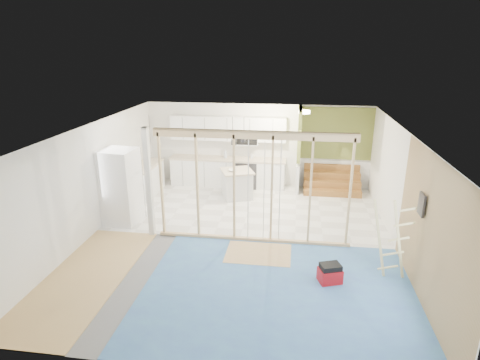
# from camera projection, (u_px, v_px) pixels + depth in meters

# --- Properties ---
(room) EXTENTS (7.01, 8.01, 2.61)m
(room) POSITION_uv_depth(u_px,v_px,m) (239.00, 187.00, 8.90)
(room) COLOR slate
(room) RESTS_ON ground
(floor_overlays) EXTENTS (7.00, 8.00, 0.03)m
(floor_overlays) POSITION_uv_depth(u_px,v_px,m) (243.00, 239.00, 9.36)
(floor_overlays) COLOR white
(floor_overlays) RESTS_ON room
(stud_frame) EXTENTS (4.66, 0.14, 2.60)m
(stud_frame) POSITION_uv_depth(u_px,v_px,m) (230.00, 175.00, 8.84)
(stud_frame) COLOR tan
(stud_frame) RESTS_ON room
(base_cabinets) EXTENTS (4.45, 2.24, 0.93)m
(base_cabinets) POSITION_uv_depth(u_px,v_px,m) (204.00, 174.00, 12.53)
(base_cabinets) COLOR white
(base_cabinets) RESTS_ON room
(upper_cabinets) EXTENTS (3.60, 0.41, 0.85)m
(upper_cabinets) POSITION_uv_depth(u_px,v_px,m) (230.00, 129.00, 12.42)
(upper_cabinets) COLOR white
(upper_cabinets) RESTS_ON room
(green_partition) EXTENTS (2.25, 1.51, 2.60)m
(green_partition) POSITION_uv_depth(u_px,v_px,m) (323.00, 162.00, 12.18)
(green_partition) COLOR olive
(green_partition) RESTS_ON room
(pot_rack) EXTENTS (0.52, 0.52, 0.72)m
(pot_rack) POSITION_uv_depth(u_px,v_px,m) (238.00, 138.00, 10.49)
(pot_rack) COLOR black
(pot_rack) RESTS_ON room
(sheathing_panel) EXTENTS (0.02, 4.00, 2.60)m
(sheathing_panel) POSITION_uv_depth(u_px,v_px,m) (432.00, 238.00, 6.56)
(sheathing_panel) COLOR tan
(sheathing_panel) RESTS_ON room
(electrical_panel) EXTENTS (0.04, 0.30, 0.40)m
(electrical_panel) POSITION_uv_depth(u_px,v_px,m) (422.00, 204.00, 7.02)
(electrical_panel) COLOR #323237
(electrical_panel) RESTS_ON room
(ceiling_light) EXTENTS (0.32, 0.32, 0.08)m
(ceiling_light) POSITION_uv_depth(u_px,v_px,m) (304.00, 112.00, 11.13)
(ceiling_light) COLOR #FFEABF
(ceiling_light) RESTS_ON room
(fridge) EXTENTS (0.90, 0.87, 1.91)m
(fridge) POSITION_uv_depth(u_px,v_px,m) (121.00, 187.00, 9.97)
(fridge) COLOR white
(fridge) RESTS_ON room
(island) EXTENTS (1.12, 1.12, 0.85)m
(island) POSITION_uv_depth(u_px,v_px,m) (237.00, 184.00, 11.77)
(island) COLOR silver
(island) RESTS_ON room
(bowl) EXTENTS (0.30, 0.30, 0.06)m
(bowl) POSITION_uv_depth(u_px,v_px,m) (233.00, 170.00, 11.54)
(bowl) COLOR silver
(bowl) RESTS_ON island
(soap_bottle_a) EXTENTS (0.10, 0.11, 0.27)m
(soap_bottle_a) POSITION_uv_depth(u_px,v_px,m) (225.00, 154.00, 12.58)
(soap_bottle_a) COLOR silver
(soap_bottle_a) RESTS_ON base_cabinets
(soap_bottle_b) EXTENTS (0.09, 0.10, 0.17)m
(soap_bottle_b) POSITION_uv_depth(u_px,v_px,m) (252.00, 155.00, 12.56)
(soap_bottle_b) COLOR silver
(soap_bottle_b) RESTS_ON base_cabinets
(toolbox) EXTENTS (0.49, 0.43, 0.39)m
(toolbox) POSITION_uv_depth(u_px,v_px,m) (330.00, 274.00, 7.59)
(toolbox) COLOR #A80F15
(toolbox) RESTS_ON room
(ladder) EXTENTS (0.86, 0.07, 1.61)m
(ladder) POSITION_uv_depth(u_px,v_px,m) (392.00, 239.00, 7.55)
(ladder) COLOR #DDCE87
(ladder) RESTS_ON room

